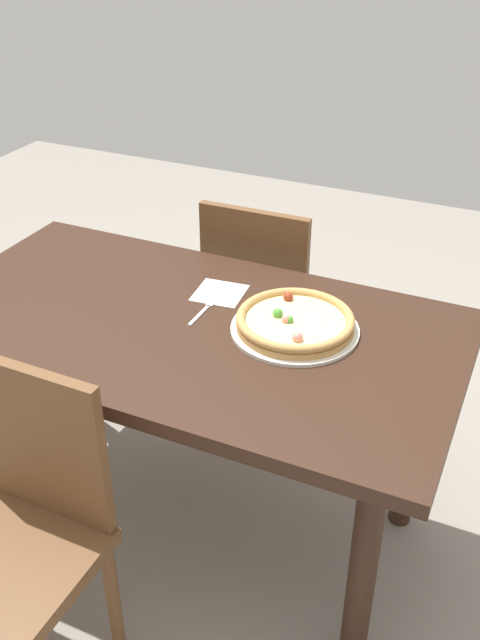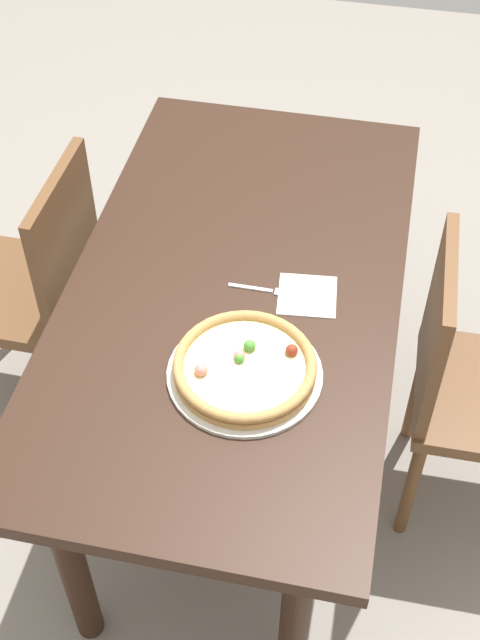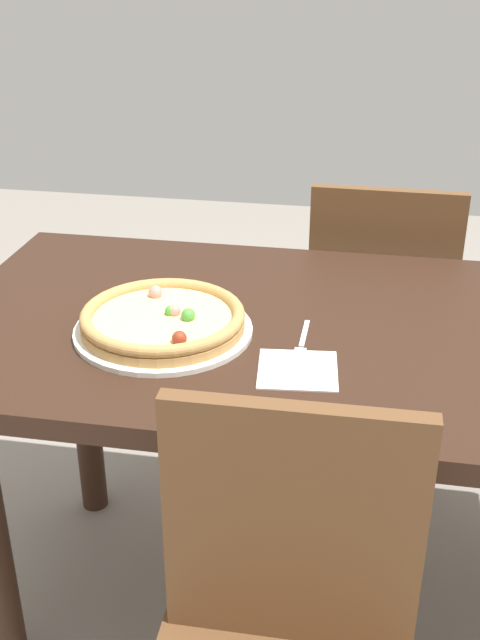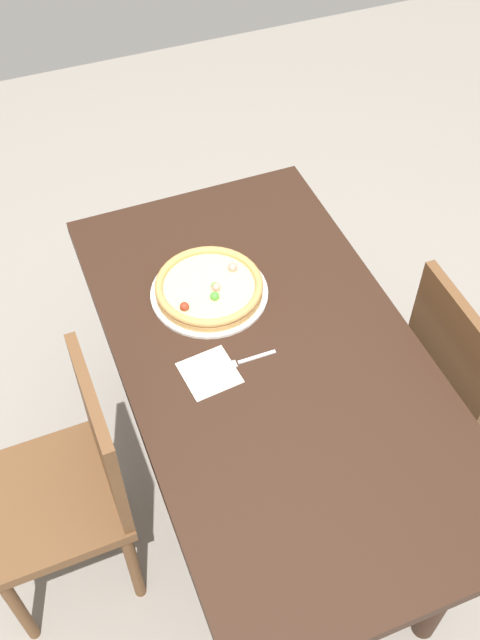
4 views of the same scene
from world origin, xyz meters
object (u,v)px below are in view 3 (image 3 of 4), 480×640
at_px(plate, 163,330).
at_px(pizza, 163,319).
at_px(fork, 302,344).
at_px(dining_table, 313,371).
at_px(napkin, 298,370).
at_px(chair_near, 379,315).

bearing_deg(plate, pizza, -162.61).
relative_size(plate, fork, 2.10).
xyz_separation_m(dining_table, fork, (0.02, 0.08, 0.10)).
bearing_deg(fork, plate, -90.25).
xyz_separation_m(dining_table, napkin, (0.01, 0.18, 0.10)).
bearing_deg(plate, chair_near, -120.86).
distance_m(dining_table, plate, 0.32).
xyz_separation_m(chair_near, napkin, (0.15, 0.80, 0.26)).
relative_size(pizza, napkin, 2.26).
bearing_deg(chair_near, plate, -120.07).
relative_size(dining_table, chair_near, 1.69).
bearing_deg(pizza, plate, 17.39).
distance_m(plate, pizza, 0.03).
distance_m(chair_near, pizza, 0.86).
xyz_separation_m(chair_near, fork, (0.15, 0.70, 0.27)).
xyz_separation_m(dining_table, plate, (0.29, 0.08, 0.11)).
distance_m(dining_table, chair_near, 0.65).
bearing_deg(plate, dining_table, -164.27).
height_order(plate, fork, plate).
relative_size(dining_table, pizza, 4.73).
relative_size(dining_table, fork, 9.08).
xyz_separation_m(plate, pizza, (-0.00, -0.00, 0.03)).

